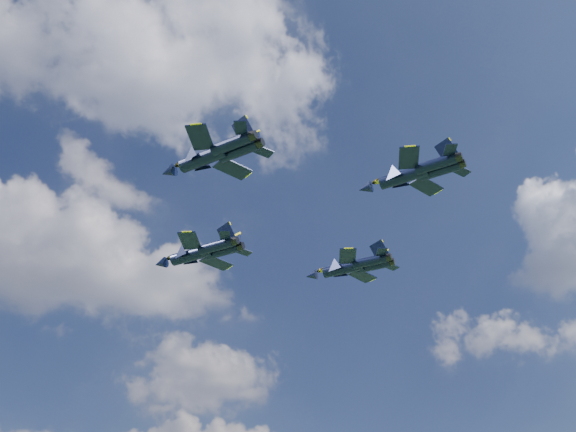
{
  "coord_description": "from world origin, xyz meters",
  "views": [
    {
      "loc": [
        -24.16,
        -61.94,
        15.41
      ],
      "look_at": [
        -4.58,
        7.41,
        63.27
      ],
      "focal_mm": 40.0,
      "sensor_mm": 36.0,
      "label": 1
    }
  ],
  "objects_px": {
    "jet_right": "(340,269)",
    "jet_slot": "(400,177)",
    "jet_lead": "(189,255)",
    "jet_left": "(200,159)"
  },
  "relations": [
    {
      "from": "jet_lead",
      "to": "jet_slot",
      "type": "xyz_separation_m",
      "value": [
        22.9,
        -23.54,
        1.79
      ]
    },
    {
      "from": "jet_lead",
      "to": "jet_right",
      "type": "bearing_deg",
      "value": -49.89
    },
    {
      "from": "jet_slot",
      "to": "jet_lead",
      "type": "bearing_deg",
      "value": 88.66
    },
    {
      "from": "jet_left",
      "to": "jet_slot",
      "type": "xyz_separation_m",
      "value": [
        24.78,
        -2.43,
        0.63
      ]
    },
    {
      "from": "jet_left",
      "to": "jet_slot",
      "type": "height_order",
      "value": "jet_slot"
    },
    {
      "from": "jet_right",
      "to": "jet_slot",
      "type": "bearing_deg",
      "value": -139.95
    },
    {
      "from": "jet_left",
      "to": "jet_right",
      "type": "bearing_deg",
      "value": -5.64
    },
    {
      "from": "jet_lead",
      "to": "jet_left",
      "type": "relative_size",
      "value": 1.06
    },
    {
      "from": "jet_lead",
      "to": "jet_left",
      "type": "height_order",
      "value": "jet_left"
    },
    {
      "from": "jet_lead",
      "to": "jet_right",
      "type": "distance_m",
      "value": 23.02
    }
  ]
}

